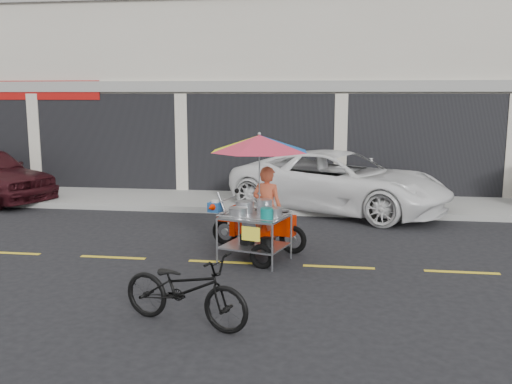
# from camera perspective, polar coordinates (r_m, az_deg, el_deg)

# --- Properties ---
(ground) EXTENTS (90.00, 90.00, 0.00)m
(ground) POSITION_cam_1_polar(r_m,az_deg,el_deg) (9.80, 8.27, -7.45)
(ground) COLOR black
(sidewalk) EXTENTS (45.00, 3.00, 0.15)m
(sidewalk) POSITION_cam_1_polar(r_m,az_deg,el_deg) (15.13, 8.32, -1.05)
(sidewalk) COLOR gray
(sidewalk) RESTS_ON ground
(shophouse_block) EXTENTS (36.00, 8.11, 10.40)m
(shophouse_block) POSITION_cam_1_polar(r_m,az_deg,el_deg) (20.21, 16.86, 13.18)
(shophouse_block) COLOR beige
(shophouse_block) RESTS_ON ground
(centerline) EXTENTS (42.00, 0.10, 0.01)m
(centerline) POSITION_cam_1_polar(r_m,az_deg,el_deg) (9.80, 8.27, -7.42)
(centerline) COLOR gold
(centerline) RESTS_ON ground
(white_pickup) EXTENTS (5.95, 4.52, 1.50)m
(white_pickup) POSITION_cam_1_polar(r_m,az_deg,el_deg) (14.23, 8.36, 1.03)
(white_pickup) COLOR white
(white_pickup) RESTS_ON ground
(near_bicycle) EXTENTS (1.90, 1.14, 0.94)m
(near_bicycle) POSITION_cam_1_polar(r_m,az_deg,el_deg) (7.30, -7.09, -9.59)
(near_bicycle) COLOR black
(near_bicycle) RESTS_ON ground
(food_vendor_rig) EXTENTS (2.22, 2.21, 2.26)m
(food_vendor_rig) POSITION_cam_1_polar(r_m,az_deg,el_deg) (10.01, 0.46, 1.34)
(food_vendor_rig) COLOR black
(food_vendor_rig) RESTS_ON ground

